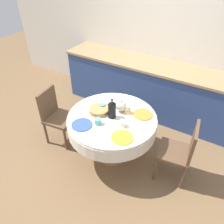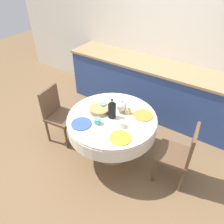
% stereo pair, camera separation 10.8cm
% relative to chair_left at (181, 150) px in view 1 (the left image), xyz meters
% --- Properties ---
extents(ground_plane, '(12.00, 12.00, 0.00)m').
position_rel_chair_left_xyz_m(ground_plane, '(-0.92, -0.13, -0.49)').
color(ground_plane, brown).
extents(wall_back, '(7.00, 0.05, 2.60)m').
position_rel_chair_left_xyz_m(wall_back, '(-0.92, 1.53, 0.81)').
color(wall_back, silver).
rests_on(wall_back, ground_plane).
extents(kitchen_counter, '(3.24, 0.64, 0.94)m').
position_rel_chair_left_xyz_m(kitchen_counter, '(-0.92, 1.20, -0.01)').
color(kitchen_counter, '#2D4784').
rests_on(kitchen_counter, ground_plane).
extents(dining_table, '(1.19, 1.19, 0.73)m').
position_rel_chair_left_xyz_m(dining_table, '(-0.92, -0.13, 0.11)').
color(dining_table, tan).
rests_on(dining_table, ground_plane).
extents(chair_left, '(0.45, 0.45, 0.88)m').
position_rel_chair_left_xyz_m(chair_left, '(0.00, 0.00, 0.00)').
color(chair_left, brown).
rests_on(chair_left, ground_plane).
extents(chair_right, '(0.45, 0.45, 0.88)m').
position_rel_chair_left_xyz_m(chair_right, '(-1.85, -0.25, 0.00)').
color(chair_right, brown).
rests_on(chair_right, ground_plane).
extents(plate_near_left, '(0.26, 0.26, 0.01)m').
position_rel_chair_left_xyz_m(plate_near_left, '(-1.16, -0.47, 0.25)').
color(plate_near_left, '#3856AD').
rests_on(plate_near_left, dining_table).
extents(cup_near_left, '(0.08, 0.08, 0.08)m').
position_rel_chair_left_xyz_m(cup_near_left, '(-1.00, -0.34, 0.28)').
color(cup_near_left, '#5BA39E').
rests_on(cup_near_left, dining_table).
extents(plate_near_right, '(0.26, 0.26, 0.01)m').
position_rel_chair_left_xyz_m(plate_near_right, '(-0.62, -0.41, 0.25)').
color(plate_near_right, yellow).
rests_on(plate_near_right, dining_table).
extents(cup_near_right, '(0.08, 0.08, 0.08)m').
position_rel_chair_left_xyz_m(cup_near_right, '(-0.72, -0.22, 0.28)').
color(cup_near_right, white).
rests_on(cup_near_right, dining_table).
extents(plate_far_left, '(0.26, 0.26, 0.01)m').
position_rel_chair_left_xyz_m(plate_far_left, '(-1.21, 0.16, 0.25)').
color(plate_far_left, white).
rests_on(plate_far_left, dining_table).
extents(cup_far_left, '(0.08, 0.08, 0.08)m').
position_rel_chair_left_xyz_m(cup_far_left, '(-1.13, -0.05, 0.28)').
color(cup_far_left, '#5BA39E').
rests_on(cup_far_left, dining_table).
extents(plate_far_right, '(0.26, 0.26, 0.01)m').
position_rel_chair_left_xyz_m(plate_far_right, '(-0.60, 0.12, 0.25)').
color(plate_far_right, orange).
rests_on(plate_far_right, dining_table).
extents(cup_far_right, '(0.08, 0.08, 0.08)m').
position_rel_chair_left_xyz_m(cup_far_right, '(-0.80, 0.05, 0.28)').
color(cup_far_right, '#DBB766').
rests_on(cup_far_right, dining_table).
extents(coffee_carafe, '(0.10, 0.10, 0.28)m').
position_rel_chair_left_xyz_m(coffee_carafe, '(-0.92, -0.13, 0.36)').
color(coffee_carafe, black).
rests_on(coffee_carafe, dining_table).
extents(teapot, '(0.20, 0.14, 0.19)m').
position_rel_chair_left_xyz_m(teapot, '(-0.89, 0.04, 0.32)').
color(teapot, silver).
rests_on(teapot, dining_table).
extents(bread_basket, '(0.27, 0.27, 0.06)m').
position_rel_chair_left_xyz_m(bread_basket, '(-1.13, -0.13, 0.27)').
color(bread_basket, '#AD844C').
rests_on(bread_basket, dining_table).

